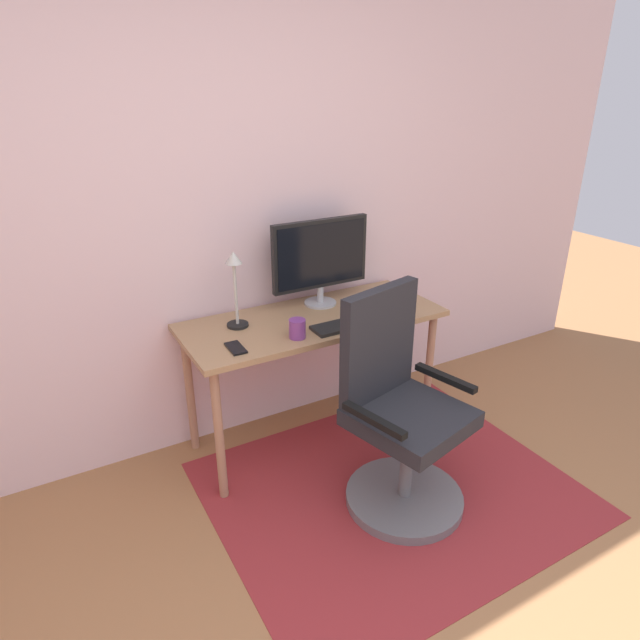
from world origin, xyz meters
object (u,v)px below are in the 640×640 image
at_px(monitor, 320,257).
at_px(keyboard, 352,323).
at_px(desk_lamp, 235,280).
at_px(computer_mouse, 403,311).
at_px(coffee_cup, 297,329).
at_px(office_chair, 399,425).
at_px(cell_phone, 236,348).
at_px(desk, 313,332).

distance_m(monitor, keyboard, 0.43).
bearing_deg(keyboard, desk_lamp, 151.81).
distance_m(computer_mouse, coffee_cup, 0.63).
bearing_deg(monitor, office_chair, -91.96).
bearing_deg(computer_mouse, cell_phone, 177.24).
relative_size(desk, cell_phone, 9.96).
bearing_deg(desk_lamp, cell_phone, -113.86).
distance_m(computer_mouse, cell_phone, 0.94).
bearing_deg(desk, coffee_cup, -135.88).
height_order(desk, cell_phone, cell_phone).
bearing_deg(computer_mouse, coffee_cup, 178.81).
relative_size(desk, monitor, 2.45).
bearing_deg(monitor, computer_mouse, -47.08).
relative_size(desk, keyboard, 3.24).
bearing_deg(keyboard, cell_phone, 176.64).
xyz_separation_m(computer_mouse, cell_phone, (-0.94, 0.05, -0.01)).
distance_m(computer_mouse, desk_lamp, 0.91).
relative_size(desk, office_chair, 1.31).
distance_m(desk, coffee_cup, 0.29).
xyz_separation_m(desk_lamp, office_chair, (0.49, -0.74, -0.57)).
height_order(cell_phone, office_chair, office_chair).
bearing_deg(cell_phone, desk, 18.04).
bearing_deg(cell_phone, computer_mouse, -1.56).
bearing_deg(office_chair, desk, 85.08).
bearing_deg(monitor, cell_phone, -154.60).
bearing_deg(keyboard, office_chair, -92.78).
bearing_deg(cell_phone, coffee_cup, -4.77).
relative_size(desk, desk_lamp, 3.53).
height_order(coffee_cup, cell_phone, coffee_cup).
bearing_deg(desk, keyboard, -56.67).
relative_size(monitor, coffee_cup, 5.99).
relative_size(keyboard, desk_lamp, 1.09).
bearing_deg(computer_mouse, monitor, 132.92).
height_order(cell_phone, desk_lamp, desk_lamp).
distance_m(coffee_cup, office_chair, 0.66).
bearing_deg(desk, desk_lamp, 167.22).
height_order(monitor, cell_phone, monitor).
xyz_separation_m(keyboard, computer_mouse, (0.32, -0.01, 0.01)).
height_order(computer_mouse, coffee_cup, coffee_cup).
xyz_separation_m(coffee_cup, office_chair, (0.29, -0.47, -0.37)).
bearing_deg(monitor, desk_lamp, -173.68).
relative_size(coffee_cup, desk_lamp, 0.24).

